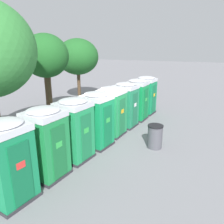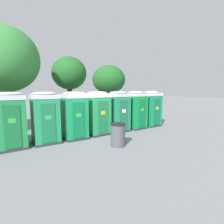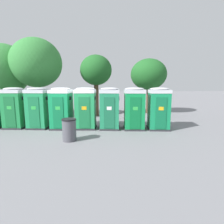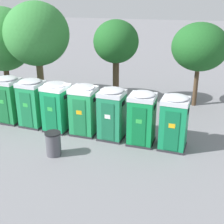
{
  "view_description": "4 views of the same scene",
  "coord_description": "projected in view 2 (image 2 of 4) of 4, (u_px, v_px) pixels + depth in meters",
  "views": [
    {
      "loc": [
        -9.04,
        -4.75,
        4.48
      ],
      "look_at": [
        0.64,
        -0.35,
        1.25
      ],
      "focal_mm": 35.0,
      "sensor_mm": 36.0,
      "label": 1
    },
    {
      "loc": [
        -5.3,
        -8.56,
        2.62
      ],
      "look_at": [
        1.7,
        -0.47,
        1.26
      ],
      "focal_mm": 28.0,
      "sensor_mm": 36.0,
      "label": 2
    },
    {
      "loc": [
        1.56,
        -11.06,
        2.7
      ],
      "look_at": [
        2.32,
        -0.53,
        1.04
      ],
      "focal_mm": 28.0,
      "sensor_mm": 36.0,
      "label": 3
    },
    {
      "loc": [
        5.42,
        -13.93,
        6.92
      ],
      "look_at": [
        2.19,
        -0.52,
        1.37
      ],
      "focal_mm": 50.0,
      "sensor_mm": 36.0,
      "label": 4
    }
  ],
  "objects": [
    {
      "name": "portapotty_7",
      "position": [
        151.0,
        108.0,
        12.72
      ],
      "size": [
        1.33,
        1.32,
        2.54
      ],
      "color": "#2D2D33",
      "rests_on": "ground"
    },
    {
      "name": "street_tree_2",
      "position": [
        109.0,
        80.0,
        17.56
      ],
      "size": [
        3.3,
        3.3,
        5.06
      ],
      "color": "#4C3826",
      "rests_on": "ground"
    },
    {
      "name": "portapotty_5",
      "position": [
        118.0,
        111.0,
        11.06
      ],
      "size": [
        1.31,
        1.32,
        2.54
      ],
      "color": "#2D2D33",
      "rests_on": "ground"
    },
    {
      "name": "portapotty_3",
      "position": [
        74.0,
        115.0,
        9.33
      ],
      "size": [
        1.36,
        1.35,
        2.54
      ],
      "color": "#2D2D33",
      "rests_on": "ground"
    },
    {
      "name": "street_tree_3",
      "position": [
        4.0,
        60.0,
        9.92
      ],
      "size": [
        3.84,
        3.84,
        6.21
      ],
      "color": "brown",
      "rests_on": "ground"
    },
    {
      "name": "trash_can",
      "position": [
        118.0,
        135.0,
        8.12
      ],
      "size": [
        0.7,
        0.7,
        1.08
      ],
      "color": "#4C4C54",
      "rests_on": "ground"
    },
    {
      "name": "portapotty_2",
      "position": [
        45.0,
        117.0,
        8.56
      ],
      "size": [
        1.35,
        1.33,
        2.54
      ],
      "color": "#2D2D33",
      "rests_on": "ground"
    },
    {
      "name": "portapotty_1",
      "position": [
        11.0,
        120.0,
        7.73
      ],
      "size": [
        1.31,
        1.31,
        2.54
      ],
      "color": "#2D2D33",
      "rests_on": "ground"
    },
    {
      "name": "portapotty_6",
      "position": [
        136.0,
        110.0,
        11.87
      ],
      "size": [
        1.29,
        1.29,
        2.54
      ],
      "color": "#2D2D33",
      "rests_on": "ground"
    },
    {
      "name": "ground_plane",
      "position": [
        85.0,
        135.0,
        10.19
      ],
      "size": [
        120.0,
        120.0,
        0.0
      ],
      "primitive_type": "plane",
      "color": "slate"
    },
    {
      "name": "street_tree_0",
      "position": [
        69.0,
        74.0,
        13.7
      ],
      "size": [
        2.69,
        2.69,
        5.19
      ],
      "color": "#4C3826",
      "rests_on": "ground"
    },
    {
      "name": "portapotty_4",
      "position": [
        98.0,
        113.0,
        10.24
      ],
      "size": [
        1.32,
        1.29,
        2.54
      ],
      "color": "#2D2D33",
      "rests_on": "ground"
    }
  ]
}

